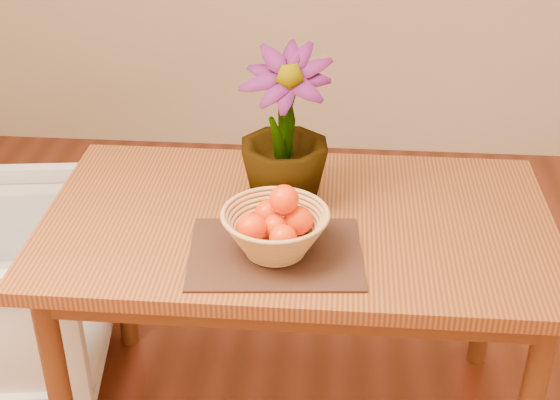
{
  "coord_description": "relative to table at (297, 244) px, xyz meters",
  "views": [
    {
      "loc": [
        0.1,
        -1.52,
        1.87
      ],
      "look_at": [
        -0.03,
        0.12,
        0.91
      ],
      "focal_mm": 50.0,
      "sensor_mm": 36.0,
      "label": 1
    }
  ],
  "objects": [
    {
      "name": "orange_pile",
      "position": [
        -0.04,
        -0.18,
        0.19
      ],
      "size": [
        0.19,
        0.18,
        0.13
      ],
      "rotation": [
        0.0,
        0.0,
        -0.21
      ],
      "color": "#FF3B04",
      "rests_on": "wicker_basket"
    },
    {
      "name": "table",
      "position": [
        0.0,
        0.0,
        0.0
      ],
      "size": [
        1.4,
        0.8,
        0.75
      ],
      "color": "brown",
      "rests_on": "floor"
    },
    {
      "name": "placemat",
      "position": [
        -0.05,
        -0.18,
        0.09
      ],
      "size": [
        0.46,
        0.36,
        0.01
      ],
      "primitive_type": "cube",
      "rotation": [
        0.0,
        0.0,
        0.08
      ],
      "color": "#381D14",
      "rests_on": "table"
    },
    {
      "name": "potted_plant",
      "position": [
        -0.04,
        0.09,
        0.31
      ],
      "size": [
        0.29,
        0.29,
        0.45
      ],
      "primitive_type": "imported",
      "rotation": [
        0.0,
        0.0,
        -0.17
      ],
      "color": "#214F16",
      "rests_on": "table"
    },
    {
      "name": "wicker_basket",
      "position": [
        -0.05,
        -0.18,
        0.15
      ],
      "size": [
        0.27,
        0.27,
        0.11
      ],
      "color": "tan",
      "rests_on": "placemat"
    }
  ]
}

